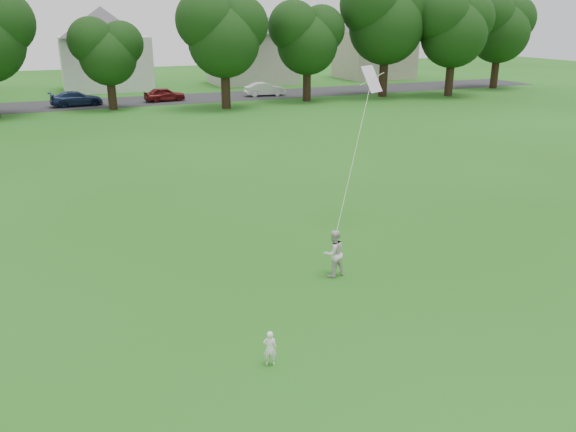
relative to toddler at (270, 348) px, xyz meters
name	(u,v)px	position (x,y,z in m)	size (l,w,h in m)	color
ground	(337,328)	(2.04, 0.77, -0.41)	(160.00, 160.00, 0.00)	#205112
street	(121,102)	(2.04, 42.77, -0.41)	(90.00, 7.00, 0.01)	#2D2D30
toddler	(270,348)	(0.00, 0.00, 0.00)	(0.30, 0.20, 0.82)	white
older_boy	(334,253)	(3.29, 3.47, 0.29)	(0.68, 0.53, 1.41)	silver
kite	(355,154)	(4.91, 5.34, 2.66)	(2.15, 2.31, 6.43)	white
tree_row	(207,26)	(8.80, 37.07, 6.06)	(81.11, 9.44, 11.35)	black
parked_cars	(19,102)	(-6.15, 41.77, 0.21)	(46.53, 2.26, 1.27)	black
house_row	(90,39)	(0.77, 52.77, 4.66)	(77.06, 14.18, 10.44)	beige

